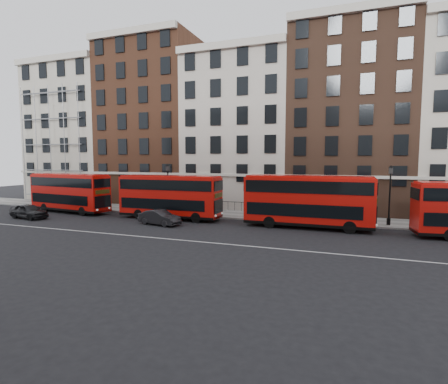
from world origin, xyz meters
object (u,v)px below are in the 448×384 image
(bus_c, at_px, (307,200))
(car_rear, at_px, (29,211))
(bus_b, at_px, (170,196))
(bus_a, at_px, (69,192))
(car_front, at_px, (160,217))

(bus_c, height_order, car_rear, bus_c)
(bus_b, relative_size, bus_c, 0.96)
(bus_a, bearing_deg, car_rear, -91.32)
(car_front, bearing_deg, bus_b, 23.83)
(bus_b, distance_m, car_front, 3.60)
(bus_b, xyz_separation_m, car_rear, (-13.52, -4.71, -1.60))
(car_rear, bearing_deg, bus_c, -72.36)
(bus_a, distance_m, car_rear, 5.03)
(bus_a, relative_size, car_front, 2.55)
(bus_a, distance_m, bus_c, 26.27)
(bus_c, relative_size, car_rear, 2.49)
(car_rear, bearing_deg, bus_a, -1.34)
(bus_b, bearing_deg, car_rear, -161.20)
(bus_c, bearing_deg, car_front, -165.93)
(car_rear, bearing_deg, bus_b, -63.05)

